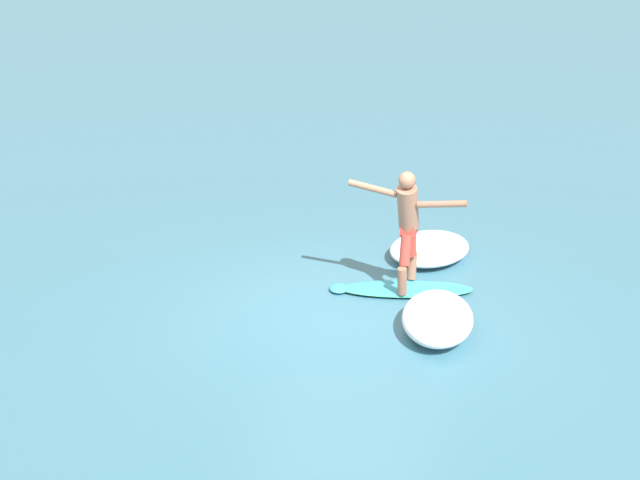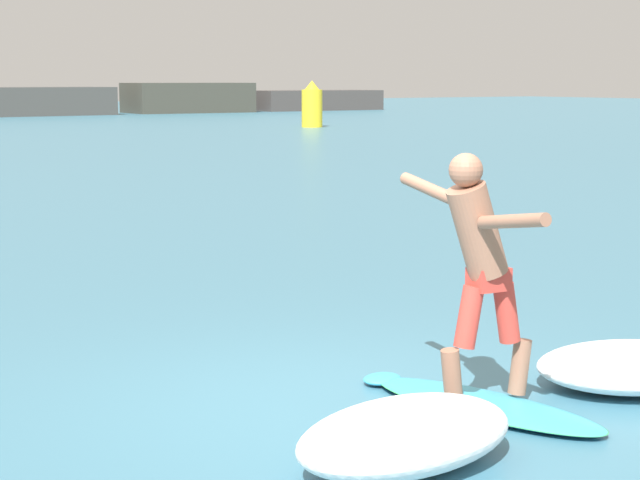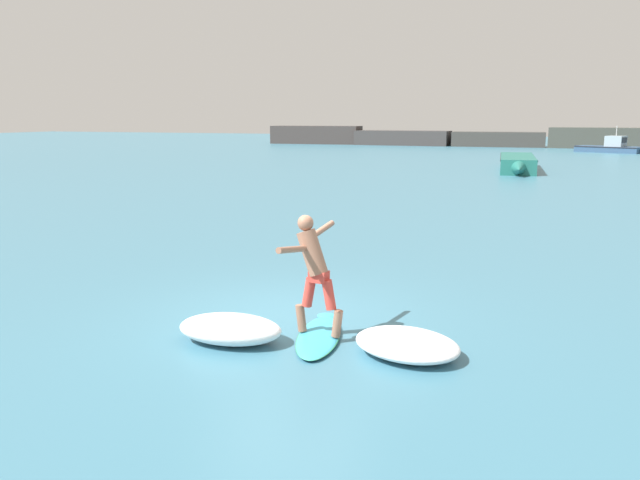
{
  "view_description": "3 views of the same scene",
  "coord_description": "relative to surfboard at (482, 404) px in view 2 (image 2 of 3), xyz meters",
  "views": [
    {
      "loc": [
        -10.69,
        -2.27,
        5.25
      ],
      "look_at": [
        0.42,
        0.44,
        0.84
      ],
      "focal_mm": 50.0,
      "sensor_mm": 36.0,
      "label": 1
    },
    {
      "loc": [
        -4.16,
        -6.19,
        2.33
      ],
      "look_at": [
        0.35,
        0.64,
        1.1
      ],
      "focal_mm": 60.0,
      "sensor_mm": 36.0,
      "label": 2
    },
    {
      "loc": [
        3.94,
        -8.9,
        3.23
      ],
      "look_at": [
        0.35,
        0.65,
        1.2
      ],
      "focal_mm": 35.0,
      "sensor_mm": 36.0,
      "label": 3
    }
  ],
  "objects": [
    {
      "name": "surfboard",
      "position": [
        0.0,
        0.0,
        0.0
      ],
      "size": [
        1.03,
        2.1,
        0.22
      ],
      "color": "#38A4C4",
      "rests_on": "ground"
    },
    {
      "name": "wave_foam_at_tail",
      "position": [
        -1.15,
        -0.6,
        0.16
      ],
      "size": [
        1.63,
        1.06,
        0.4
      ],
      "color": "white",
      "rests_on": "ground"
    },
    {
      "name": "surfer",
      "position": [
        -0.08,
        -0.03,
        1.08
      ],
      "size": [
        0.78,
        1.65,
        1.76
      ],
      "color": "#98654D",
      "rests_on": "surfboard"
    },
    {
      "name": "channel_marker_buoy",
      "position": [
        23.49,
        38.43,
        0.99
      ],
      "size": [
        1.01,
        1.01,
        2.26
      ],
      "color": "yellow",
      "rests_on": "ground"
    },
    {
      "name": "ground_plane",
      "position": [
        -0.84,
        0.7,
        -0.04
      ],
      "size": [
        200.0,
        200.0,
        0.0
      ],
      "primitive_type": "plane",
      "color": "teal"
    },
    {
      "name": "wave_foam_at_nose",
      "position": [
        1.36,
        -0.19,
        0.11
      ],
      "size": [
        1.78,
        1.55,
        0.31
      ],
      "color": "white",
      "rests_on": "ground"
    }
  ]
}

